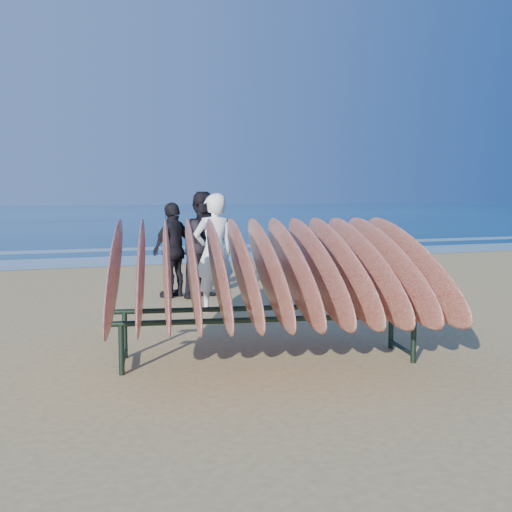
# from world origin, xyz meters

# --- Properties ---
(ground) EXTENTS (120.00, 120.00, 0.00)m
(ground) POSITION_xyz_m (0.00, 0.00, 0.00)
(ground) COLOR tan
(ground) RESTS_ON ground
(ocean) EXTENTS (160.00, 160.00, 0.00)m
(ocean) POSITION_xyz_m (0.00, 55.00, 0.01)
(ocean) COLOR navy
(ocean) RESTS_ON ground
(foam_near) EXTENTS (160.00, 160.00, 0.00)m
(foam_near) POSITION_xyz_m (0.00, 10.00, 0.01)
(foam_near) COLOR white
(foam_near) RESTS_ON ground
(foam_far) EXTENTS (160.00, 160.00, 0.00)m
(foam_far) POSITION_xyz_m (0.00, 13.50, 0.01)
(foam_far) COLOR white
(foam_far) RESTS_ON ground
(surfboard_rack) EXTENTS (3.74, 3.61, 1.65)m
(surfboard_rack) POSITION_xyz_m (-0.46, -0.73, 0.98)
(surfboard_rack) COLOR black
(surfboard_rack) RESTS_ON ground
(person_white) EXTENTS (0.69, 0.50, 1.76)m
(person_white) POSITION_xyz_m (-0.12, 2.23, 0.88)
(person_white) COLOR white
(person_white) RESTS_ON ground
(person_dark_a) EXTENTS (1.10, 1.05, 1.78)m
(person_dark_a) POSITION_xyz_m (0.11, 3.45, 0.89)
(person_dark_a) COLOR black
(person_dark_a) RESTS_ON ground
(person_dark_b) EXTENTS (1.00, 0.86, 1.61)m
(person_dark_b) POSITION_xyz_m (-0.38, 3.73, 0.80)
(person_dark_b) COLOR black
(person_dark_b) RESTS_ON ground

